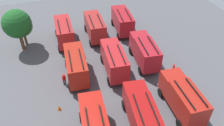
{
  "coord_description": "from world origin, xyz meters",
  "views": [
    {
      "loc": [
        -23.73,
        8.03,
        21.29
      ],
      "look_at": [
        0.0,
        0.0,
        1.4
      ],
      "focal_mm": 37.27,
      "sensor_mm": 36.0,
      "label": 1
    }
  ],
  "objects_px": {
    "fire_truck_0": "(182,97)",
    "fire_truck_3": "(141,112)",
    "firefighter_0": "(173,69)",
    "tree_2": "(22,26)",
    "fire_truck_7": "(76,65)",
    "fire_truck_8": "(64,31)",
    "firefighter_1": "(64,79)",
    "fire_truck_1": "(144,51)",
    "fire_truck_6": "(95,126)",
    "fire_truck_2": "(122,20)",
    "tree_1": "(17,24)",
    "fire_truck_4": "(114,60)",
    "fire_truck_5": "(95,26)",
    "traffic_cone_0": "(59,108)"
  },
  "relations": [
    {
      "from": "fire_truck_2",
      "to": "fire_truck_7",
      "type": "relative_size",
      "value": 1.01
    },
    {
      "from": "fire_truck_3",
      "to": "fire_truck_2",
      "type": "bearing_deg",
      "value": -6.85
    },
    {
      "from": "fire_truck_7",
      "to": "tree_1",
      "type": "bearing_deg",
      "value": 40.67
    },
    {
      "from": "fire_truck_1",
      "to": "tree_2",
      "type": "distance_m",
      "value": 19.28
    },
    {
      "from": "fire_truck_5",
      "to": "fire_truck_6",
      "type": "height_order",
      "value": "same"
    },
    {
      "from": "tree_2",
      "to": "traffic_cone_0",
      "type": "height_order",
      "value": "tree_2"
    },
    {
      "from": "firefighter_1",
      "to": "fire_truck_3",
      "type": "bearing_deg",
      "value": 27.14
    },
    {
      "from": "tree_1",
      "to": "traffic_cone_0",
      "type": "bearing_deg",
      "value": -166.4
    },
    {
      "from": "tree_1",
      "to": "fire_truck_8",
      "type": "bearing_deg",
      "value": -92.53
    },
    {
      "from": "fire_truck_0",
      "to": "firefighter_0",
      "type": "height_order",
      "value": "fire_truck_0"
    },
    {
      "from": "fire_truck_8",
      "to": "tree_1",
      "type": "height_order",
      "value": "tree_1"
    },
    {
      "from": "fire_truck_2",
      "to": "tree_1",
      "type": "bearing_deg",
      "value": 97.75
    },
    {
      "from": "fire_truck_2",
      "to": "fire_truck_3",
      "type": "height_order",
      "value": "same"
    },
    {
      "from": "traffic_cone_0",
      "to": "fire_truck_2",
      "type": "bearing_deg",
      "value": -42.76
    },
    {
      "from": "fire_truck_0",
      "to": "fire_truck_3",
      "type": "relative_size",
      "value": 0.98
    },
    {
      "from": "fire_truck_8",
      "to": "traffic_cone_0",
      "type": "distance_m",
      "value": 14.47
    },
    {
      "from": "fire_truck_6",
      "to": "traffic_cone_0",
      "type": "relative_size",
      "value": 11.46
    },
    {
      "from": "fire_truck_6",
      "to": "fire_truck_4",
      "type": "bearing_deg",
      "value": -22.67
    },
    {
      "from": "fire_truck_0",
      "to": "fire_truck_4",
      "type": "xyz_separation_m",
      "value": [
        8.9,
        5.01,
        0.0
      ]
    },
    {
      "from": "fire_truck_6",
      "to": "firefighter_1",
      "type": "distance_m",
      "value": 9.4
    },
    {
      "from": "fire_truck_7",
      "to": "fire_truck_8",
      "type": "xyz_separation_m",
      "value": [
        8.98,
        0.06,
        0.0
      ]
    },
    {
      "from": "firefighter_0",
      "to": "tree_2",
      "type": "bearing_deg",
      "value": -6.57
    },
    {
      "from": "fire_truck_3",
      "to": "fire_truck_7",
      "type": "height_order",
      "value": "same"
    },
    {
      "from": "fire_truck_2",
      "to": "fire_truck_8",
      "type": "height_order",
      "value": "same"
    },
    {
      "from": "fire_truck_4",
      "to": "fire_truck_6",
      "type": "relative_size",
      "value": 1.0
    },
    {
      "from": "firefighter_0",
      "to": "tree_2",
      "type": "distance_m",
      "value": 23.72
    },
    {
      "from": "fire_truck_4",
      "to": "tree_2",
      "type": "bearing_deg",
      "value": 51.24
    },
    {
      "from": "fire_truck_3",
      "to": "fire_truck_8",
      "type": "bearing_deg",
      "value": 22.77
    },
    {
      "from": "fire_truck_1",
      "to": "tree_2",
      "type": "xyz_separation_m",
      "value": [
        10.62,
        16.05,
        1.16
      ]
    },
    {
      "from": "fire_truck_4",
      "to": "firefighter_0",
      "type": "distance_m",
      "value": 8.23
    },
    {
      "from": "fire_truck_6",
      "to": "firefighter_0",
      "type": "relative_size",
      "value": 4.56
    },
    {
      "from": "fire_truck_6",
      "to": "traffic_cone_0",
      "type": "distance_m",
      "value": 6.23
    },
    {
      "from": "tree_1",
      "to": "fire_truck_4",
      "type": "bearing_deg",
      "value": -130.07
    },
    {
      "from": "fire_truck_0",
      "to": "fire_truck_2",
      "type": "relative_size",
      "value": 0.98
    },
    {
      "from": "traffic_cone_0",
      "to": "fire_truck_0",
      "type": "bearing_deg",
      "value": -108.73
    },
    {
      "from": "fire_truck_0",
      "to": "fire_truck_3",
      "type": "distance_m",
      "value": 5.27
    },
    {
      "from": "fire_truck_0",
      "to": "fire_truck_3",
      "type": "xyz_separation_m",
      "value": [
        -0.48,
        5.24,
        0.0
      ]
    },
    {
      "from": "fire_truck_6",
      "to": "fire_truck_7",
      "type": "height_order",
      "value": "same"
    },
    {
      "from": "firefighter_0",
      "to": "tree_1",
      "type": "xyz_separation_m",
      "value": [
        12.92,
        19.34,
        3.59
      ]
    },
    {
      "from": "fire_truck_1",
      "to": "fire_truck_5",
      "type": "distance_m",
      "value": 10.18
    },
    {
      "from": "fire_truck_2",
      "to": "fire_truck_0",
      "type": "bearing_deg",
      "value": -172.62
    },
    {
      "from": "fire_truck_1",
      "to": "fire_truck_6",
      "type": "distance_m",
      "value": 14.28
    },
    {
      "from": "tree_1",
      "to": "fire_truck_6",
      "type": "bearing_deg",
      "value": -161.59
    },
    {
      "from": "fire_truck_3",
      "to": "fire_truck_8",
      "type": "distance_m",
      "value": 19.63
    },
    {
      "from": "fire_truck_5",
      "to": "fire_truck_4",
      "type": "bearing_deg",
      "value": -175.45
    },
    {
      "from": "firefighter_0",
      "to": "firefighter_1",
      "type": "distance_m",
      "value": 14.76
    },
    {
      "from": "fire_truck_2",
      "to": "fire_truck_4",
      "type": "xyz_separation_m",
      "value": [
        -10.03,
        5.0,
        0.0
      ]
    },
    {
      "from": "fire_truck_3",
      "to": "traffic_cone_0",
      "type": "relative_size",
      "value": 11.53
    },
    {
      "from": "fire_truck_8",
      "to": "firefighter_1",
      "type": "distance_m",
      "value": 10.19
    },
    {
      "from": "fire_truck_2",
      "to": "fire_truck_3",
      "type": "distance_m",
      "value": 20.11
    }
  ]
}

